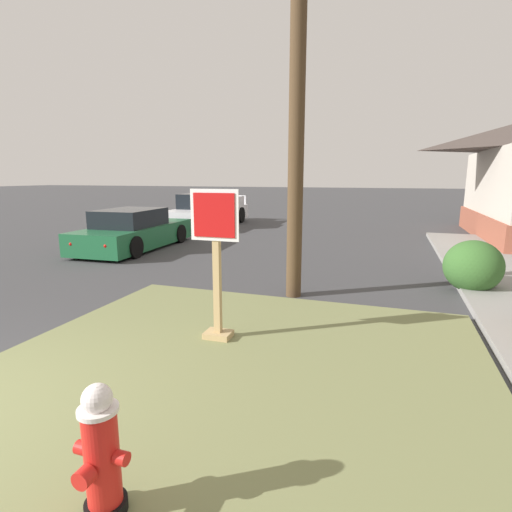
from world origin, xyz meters
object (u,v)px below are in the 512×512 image
at_px(manhole_cover, 170,301).
at_px(pickup_truck_white, 208,212).
at_px(stop_sign, 217,271).
at_px(parked_sedan_green, 134,231).
at_px(fire_hydrant, 101,454).

xyz_separation_m(manhole_cover, pickup_truck_white, (-4.15, 10.40, 0.61)).
relative_size(stop_sign, parked_sedan_green, 0.44).
bearing_deg(fire_hydrant, manhole_cover, 115.75).
height_order(stop_sign, manhole_cover, stop_sign).
relative_size(fire_hydrant, stop_sign, 0.45).
distance_m(fire_hydrant, stop_sign, 2.94).
distance_m(fire_hydrant, pickup_truck_white, 15.95).
xyz_separation_m(stop_sign, parked_sedan_green, (-5.44, 5.81, -0.47)).
relative_size(manhole_cover, pickup_truck_white, 0.13).
height_order(fire_hydrant, stop_sign, stop_sign).
relative_size(stop_sign, manhole_cover, 2.86).
distance_m(parked_sedan_green, pickup_truck_white, 6.03).
bearing_deg(manhole_cover, fire_hydrant, -64.25).
bearing_deg(pickup_truck_white, fire_hydrant, -67.06).
bearing_deg(stop_sign, parked_sedan_green, 133.11).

